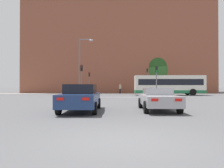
# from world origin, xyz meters

# --- Properties ---
(ground_plane) EXTENTS (400.00, 400.00, 0.00)m
(ground_plane) POSITION_xyz_m (0.00, 0.00, 0.00)
(ground_plane) COLOR #545456
(stop_line_strip) EXTENTS (7.76, 0.30, 0.01)m
(stop_line_strip) POSITION_xyz_m (0.00, 21.91, 0.00)
(stop_line_strip) COLOR silver
(stop_line_strip) RESTS_ON ground_plane
(far_pavement) EXTENTS (68.62, 2.50, 0.01)m
(far_pavement) POSITION_xyz_m (0.00, 34.73, 0.01)
(far_pavement) COLOR #A09B91
(far_pavement) RESTS_ON ground_plane
(brick_civic_building) EXTENTS (40.04, 14.90, 26.36)m
(brick_civic_building) POSITION_xyz_m (-0.27, 44.67, 10.55)
(brick_civic_building) COLOR brown
(brick_civic_building) RESTS_ON ground_plane
(car_saloon_left) EXTENTS (2.05, 4.78, 1.48)m
(car_saloon_left) POSITION_xyz_m (-2.18, 6.44, 0.76)
(car_saloon_left) COLOR navy
(car_saloon_left) RESTS_ON ground_plane
(car_roadster_right) EXTENTS (1.91, 4.50, 1.26)m
(car_roadster_right) POSITION_xyz_m (2.12, 6.97, 0.65)
(car_roadster_right) COLOR #9E9EA3
(car_roadster_right) RESTS_ON ground_plane
(bus_crossing_lead) EXTENTS (10.32, 2.69, 2.99)m
(bus_crossing_lead) POSITION_xyz_m (7.55, 27.78, 1.60)
(bus_crossing_lead) COLOR silver
(bus_crossing_lead) RESTS_ON ground_plane
(traffic_light_far_right) EXTENTS (0.26, 0.31, 4.55)m
(traffic_light_far_right) POSITION_xyz_m (5.10, 33.82, 3.04)
(traffic_light_far_right) COLOR slate
(traffic_light_far_right) RESTS_ON ground_plane
(traffic_light_far_left) EXTENTS (0.26, 0.31, 3.96)m
(traffic_light_far_left) POSITION_xyz_m (-5.46, 34.46, 2.68)
(traffic_light_far_left) COLOR slate
(traffic_light_far_left) RESTS_ON ground_plane
(traffic_light_near_left) EXTENTS (0.26, 0.31, 4.11)m
(traffic_light_near_left) POSITION_xyz_m (-4.82, 22.27, 2.77)
(traffic_light_near_left) COLOR slate
(traffic_light_near_left) RESTS_ON ground_plane
(traffic_light_near_right) EXTENTS (0.26, 0.31, 3.95)m
(traffic_light_near_right) POSITION_xyz_m (4.75, 22.43, 2.67)
(traffic_light_near_right) COLOR slate
(traffic_light_near_right) RESTS_ON ground_plane
(street_lamp_junction) EXTENTS (1.81, 0.36, 7.54)m
(street_lamp_junction) POSITION_xyz_m (-4.83, 22.38, 4.55)
(street_lamp_junction) COLOR slate
(street_lamp_junction) RESTS_ON ground_plane
(pedestrian_waiting) EXTENTS (0.42, 0.25, 1.65)m
(pedestrian_waiting) POSITION_xyz_m (6.74, 34.30, 0.96)
(pedestrian_waiting) COLOR brown
(pedestrian_waiting) RESTS_ON ground_plane
(pedestrian_walking_east) EXTENTS (0.45, 0.41, 1.84)m
(pedestrian_walking_east) POSITION_xyz_m (0.23, 35.60, 1.09)
(pedestrian_walking_east) COLOR black
(pedestrian_walking_east) RESTS_ON ground_plane
(tree_by_building) EXTENTS (5.55, 5.55, 8.05)m
(tree_by_building) POSITION_xyz_m (7.67, 39.62, 5.13)
(tree_by_building) COLOR #4C3823
(tree_by_building) RESTS_ON ground_plane
(tree_kerbside) EXTENTS (5.72, 5.72, 7.53)m
(tree_kerbside) POSITION_xyz_m (7.71, 39.64, 4.52)
(tree_kerbside) COLOR #4C3823
(tree_kerbside) RESTS_ON ground_plane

